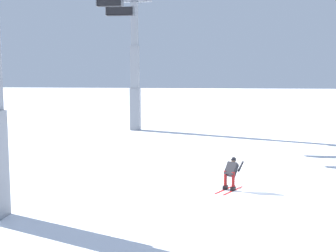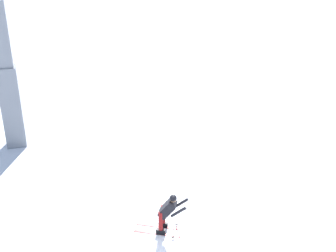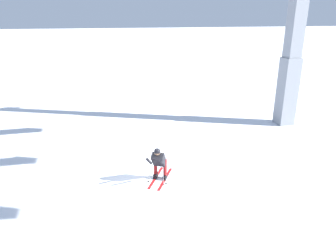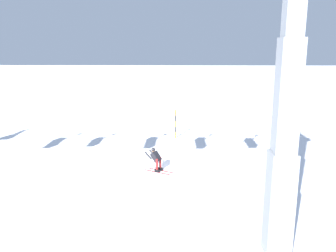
# 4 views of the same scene
# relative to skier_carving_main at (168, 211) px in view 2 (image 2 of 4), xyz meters

# --- Properties ---
(ground_plane) EXTENTS (260.00, 260.00, 0.00)m
(ground_plane) POSITION_rel_skier_carving_main_xyz_m (0.27, -0.68, -0.75)
(ground_plane) COLOR white
(skier_carving_main) EXTENTS (1.71, 1.28, 1.45)m
(skier_carving_main) POSITION_rel_skier_carving_main_xyz_m (0.00, 0.00, 0.00)
(skier_carving_main) COLOR red
(skier_carving_main) RESTS_ON ground_plane
(lift_tower_near) EXTENTS (0.81, 2.46, 11.11)m
(lift_tower_near) POSITION_rel_skier_carving_main_xyz_m (-4.55, 7.81, 3.84)
(lift_tower_near) COLOR gray
(lift_tower_near) RESTS_ON ground_plane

